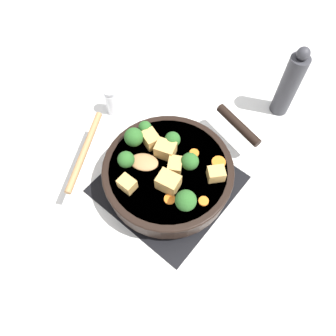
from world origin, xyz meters
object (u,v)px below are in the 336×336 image
object	(u,v)px
skillet_pan	(169,173)
wooden_spoon	(110,156)
pepper_mill	(289,84)
salt_shaker	(112,101)

from	to	relation	value
skillet_pan	wooden_spoon	size ratio (longest dim) A/B	1.75
pepper_mill	wooden_spoon	bearing A→B (deg)	-24.97
pepper_mill	skillet_pan	bearing A→B (deg)	-12.95
skillet_pan	salt_shaker	xyz separation A→B (m)	(-0.08, -0.28, -0.02)
skillet_pan	pepper_mill	size ratio (longest dim) A/B	1.82
skillet_pan	pepper_mill	world-z (taller)	pepper_mill
skillet_pan	pepper_mill	bearing A→B (deg)	167.05
skillet_pan	pepper_mill	xyz separation A→B (m)	(-0.40, 0.09, 0.04)
pepper_mill	salt_shaker	xyz separation A→B (m)	(0.32, -0.37, -0.06)
wooden_spoon	pepper_mill	bearing A→B (deg)	155.03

